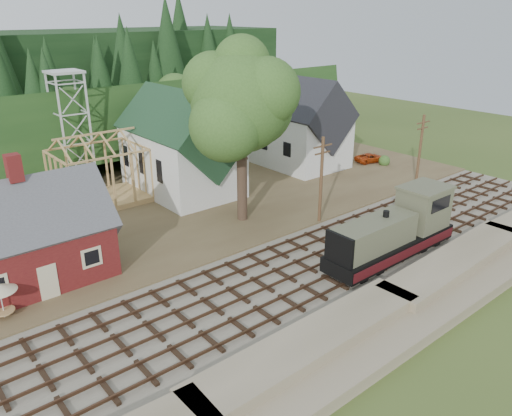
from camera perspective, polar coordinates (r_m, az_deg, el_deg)
ground at (r=37.50m, az=5.58°, el=-6.98°), size 140.00×140.00×0.00m
embankment at (r=33.01m, az=16.29°, el=-12.18°), size 64.00×5.00×1.60m
railroad_bed at (r=37.46m, az=5.58°, el=-6.87°), size 64.00×11.00×0.16m
village_flat at (r=50.48m, az=-8.99°, el=0.78°), size 64.00×26.00×0.30m
hillside at (r=71.36m, az=-19.10°, el=5.91°), size 70.00×28.96×12.74m
ridge at (r=86.16m, az=-23.08°, el=7.92°), size 80.00×20.00×12.00m
depot at (r=37.72m, az=-24.67°, el=-3.37°), size 10.80×7.41×9.00m
church at (r=51.33m, az=-8.38°, el=7.06°), size 8.40×15.17×13.00m
farmhouse at (r=60.54m, az=5.10°, el=9.12°), size 8.40×10.80×10.60m
timber_frame at (r=50.42m, az=-17.42°, el=3.75°), size 8.20×6.20×6.99m
lattice_tower at (r=54.45m, az=-20.78°, el=11.97°), size 3.20×3.20×12.12m
big_tree at (r=42.61m, az=-1.59°, el=11.25°), size 10.90×8.40×14.70m
telegraph_pole_near at (r=43.80m, az=7.46°, el=3.29°), size 2.20×0.28×8.00m
telegraph_pole_far at (r=55.37m, az=18.23°, el=6.27°), size 2.20×0.28×8.00m
locomotive at (r=39.61m, az=15.70°, el=-2.61°), size 12.33×3.08×4.92m
car_blue at (r=40.18m, az=-17.29°, el=-4.50°), size 1.72×3.46×1.13m
car_red at (r=63.96m, az=12.94°, el=5.62°), size 4.29×2.81×1.10m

